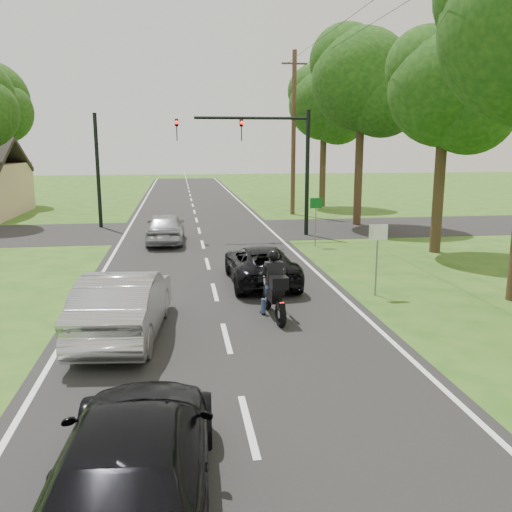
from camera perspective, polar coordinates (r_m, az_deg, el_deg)
The scene contains 16 objects.
ground at distance 12.68m, azimuth -3.14°, elevation -8.65°, with size 140.00×140.00×0.00m, color #245217.
road at distance 22.31m, azimuth -5.40°, elevation 0.27°, with size 8.00×100.00×0.01m, color black.
cross_road at distance 28.21m, azimuth -6.01°, elevation 2.66°, with size 60.00×7.00×0.01m, color black.
motorcycle_rider at distance 13.85m, azimuth 1.95°, elevation -3.78°, with size 0.59×2.10×1.81m.
dark_suv at distance 17.41m, azimuth 0.49°, elevation -0.86°, with size 2.02×4.37×1.22m, color black.
silver_sedan at distance 12.92m, azimuth -13.72°, elevation -4.90°, with size 1.65×4.73×1.56m, color #A5A5AA.
silver_suv at distance 24.79m, azimuth -9.50°, elevation 2.96°, with size 1.65×4.09×1.39m, color #A3A5AB.
dark_car_behind at distance 7.10m, azimuth -12.69°, elevation -20.10°, with size 1.92×4.72×1.37m, color black.
traffic_signal at distance 26.21m, azimuth 1.42°, elevation 11.11°, with size 6.38×0.44×6.00m.
signal_pole_far at distance 30.17m, azimuth -16.31°, elevation 8.57°, with size 0.20×0.20×6.00m, color black.
utility_pole_far at distance 34.61m, azimuth 3.98°, elevation 12.79°, with size 1.60×0.28×10.00m.
sign_white at distance 16.13m, azimuth 12.70°, elevation 1.39°, with size 0.55×0.07×2.12m.
sign_green at distance 23.74m, azimuth 6.34°, elevation 4.84°, with size 0.55×0.07×2.12m.
tree_row_c at distance 23.35m, azimuth 20.08°, elevation 15.51°, with size 4.80×4.65×8.76m.
tree_row_d at distance 30.49m, azimuth 11.80°, elevation 17.16°, with size 5.76×5.58×10.45m.
tree_row_e at distance 39.13m, azimuth 7.69°, elevation 15.15°, with size 5.28×5.12×9.61m.
Camera 1 is at (-1.00, -11.85, 4.41)m, focal length 38.00 mm.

